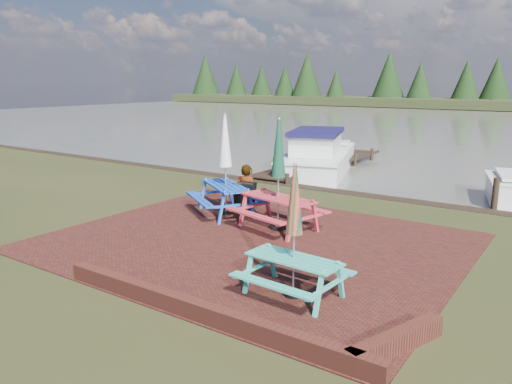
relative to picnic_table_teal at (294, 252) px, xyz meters
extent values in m
plane|color=black|center=(-2.23, 1.02, -0.81)|extent=(120.00, 120.00, 0.00)
cube|color=#391312|center=(-2.23, 2.02, -0.80)|extent=(9.00, 7.50, 0.02)
cube|color=#4C1E16|center=(-0.73, -1.58, -0.66)|extent=(6.00, 0.22, 0.30)
cube|color=#4C1E16|center=(2.07, -0.78, -0.66)|extent=(0.82, 1.77, 0.30)
cube|color=#4E4B42|center=(-2.23, 38.02, -0.81)|extent=(120.00, 60.00, 0.02)
cube|color=teal|center=(0.00, 0.00, -0.13)|extent=(1.70, 0.76, 0.04)
cube|color=teal|center=(-0.05, -0.62, -0.39)|extent=(1.67, 0.34, 0.04)
cube|color=teal|center=(0.05, 0.62, -0.39)|extent=(1.67, 0.34, 0.04)
cube|color=teal|center=(-0.72, 0.05, -0.47)|extent=(0.18, 1.44, 0.68)
cube|color=teal|center=(0.72, -0.05, -0.47)|extent=(0.18, 1.44, 0.68)
cylinder|color=black|center=(0.00, 0.00, -0.76)|extent=(0.33, 0.33, 0.09)
cylinder|color=#B2B2B7|center=(0.00, 0.00, 0.34)|extent=(0.03, 0.03, 2.30)
cone|color=red|center=(0.00, 0.00, 0.90)|extent=(0.29, 0.29, 1.15)
cube|color=#B42E37|center=(-2.30, 3.19, 0.01)|extent=(2.11, 1.25, 0.04)
cube|color=#B42E37|center=(-2.49, 2.47, -0.31)|extent=(1.98, 0.76, 0.04)
cube|color=#B42E37|center=(-2.11, 3.91, -0.31)|extent=(1.98, 0.76, 0.04)
cube|color=#B42E37|center=(-3.13, 3.41, -0.40)|extent=(0.52, 1.68, 0.81)
cube|color=#B42E37|center=(-1.47, 2.97, -0.40)|extent=(0.52, 1.68, 0.81)
cylinder|color=black|center=(-2.30, 3.19, -0.75)|extent=(0.40, 0.40, 0.11)
cylinder|color=#B2B2B7|center=(-2.30, 3.19, 0.57)|extent=(0.04, 0.04, 2.74)
cone|color=#103B28|center=(-2.30, 3.19, 1.22)|extent=(0.35, 0.35, 1.37)
cube|color=#1645AB|center=(-4.25, 3.61, 0.01)|extent=(2.08, 1.73, 0.04)
cube|color=#1645AB|center=(-4.66, 2.99, -0.31)|extent=(1.80, 1.31, 0.04)
cube|color=#1645AB|center=(-3.84, 4.23, -0.31)|extent=(1.80, 1.31, 0.04)
cube|color=#1645AB|center=(-4.97, 4.08, -0.40)|extent=(1.02, 1.48, 0.81)
cube|color=#1645AB|center=(-3.54, 3.14, -0.40)|extent=(1.02, 1.48, 0.81)
cylinder|color=black|center=(-4.25, 3.61, -0.75)|extent=(0.40, 0.40, 0.11)
cylinder|color=#B2B2B7|center=(-4.25, 3.61, 0.57)|extent=(0.04, 0.04, 2.75)
cone|color=silver|center=(-4.25, 3.61, 1.23)|extent=(0.35, 0.35, 1.37)
cube|color=black|center=(-3.96, 3.93, -0.38)|extent=(0.53, 0.22, 0.84)
cube|color=black|center=(-3.96, 4.22, -0.38)|extent=(0.53, 0.22, 0.84)
cube|color=black|center=(-3.96, 4.08, 0.03)|extent=(0.52, 0.05, 0.03)
cube|color=black|center=(-5.73, 12.52, -0.69)|extent=(1.60, 9.00, 0.06)
cube|color=black|center=(-6.48, 12.52, -0.64)|extent=(0.08, 9.00, 0.08)
cube|color=black|center=(-4.98, 12.52, -0.64)|extent=(0.08, 9.00, 0.08)
cylinder|color=black|center=(-6.53, 8.02, -0.91)|extent=(0.16, 0.16, 1.00)
cylinder|color=black|center=(-4.93, 8.02, -0.91)|extent=(0.16, 0.16, 1.00)
cube|color=silver|center=(-5.73, 11.98, -0.68)|extent=(4.45, 7.31, 0.99)
cube|color=silver|center=(-5.73, 11.98, -0.17)|extent=(4.54, 7.45, 0.08)
cube|color=silver|center=(-5.46, 11.20, 0.31)|extent=(2.54, 3.30, 0.84)
cube|color=#110E36|center=(-5.46, 11.20, 0.78)|extent=(2.86, 3.75, 0.18)
cube|color=silver|center=(-6.57, 14.47, -0.04)|extent=(2.31, 1.82, 0.10)
imported|color=gray|center=(-5.21, 5.91, 0.18)|extent=(0.78, 0.58, 1.96)
camera|label=1|loc=(3.99, -6.96, 2.83)|focal=35.00mm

